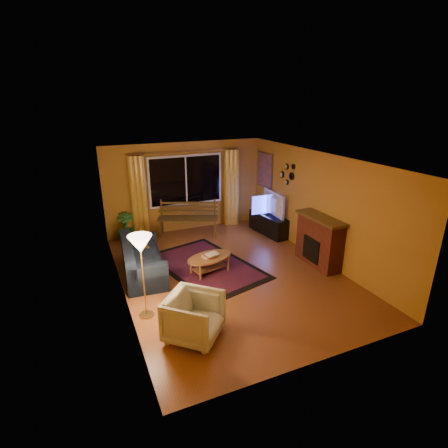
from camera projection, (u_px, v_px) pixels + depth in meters
name	position (u px, v px, depth m)	size (l,w,h in m)	color
floor	(229.00, 273.00, 7.68)	(4.50, 6.00, 0.02)	brown
ceiling	(230.00, 159.00, 6.81)	(4.50, 6.00, 0.02)	white
wall_back	(186.00, 187.00, 9.83)	(4.50, 0.02, 2.50)	#B9812B
wall_left	(118.00, 236.00, 6.40)	(0.02, 6.00, 2.50)	#B9812B
wall_right	(318.00, 207.00, 8.09)	(0.02, 6.00, 2.50)	#B9812B
window	(186.00, 180.00, 9.71)	(2.00, 0.02, 1.30)	black
curtain_rod	(185.00, 152.00, 9.39)	(0.03, 0.03, 3.20)	#BF8C3F
curtain_left	(139.00, 198.00, 9.26)	(0.36, 0.36, 2.24)	gold
curtain_right	(231.00, 188.00, 10.27)	(0.36, 0.36, 2.24)	gold
bench	(188.00, 227.00, 9.68)	(1.65, 0.48, 0.49)	#4B3919
potted_plant	(126.00, 228.00, 9.20)	(0.45, 0.45, 0.80)	#235B1E
sofa	(143.00, 258.00, 7.52)	(0.80, 1.86, 0.75)	black
dog	(141.00, 241.00, 7.82)	(0.31, 0.43, 0.47)	brown
armchair	(194.00, 315.00, 5.50)	(0.80, 0.75, 0.83)	beige
floor_lamp	(143.00, 277.00, 5.93)	(0.26, 0.26, 1.53)	#BF8C3F
rug	(206.00, 266.00, 7.98)	(1.75, 2.76, 0.02)	maroon
coffee_table	(210.00, 264.00, 7.64)	(1.06, 1.06, 0.39)	#9C6638
tv_console	(269.00, 224.00, 9.81)	(0.44, 1.33, 0.55)	black
television	(270.00, 204.00, 9.60)	(1.12, 0.15, 0.65)	black
fireplace	(319.00, 242.00, 7.91)	(0.40, 1.20, 1.10)	maroon
mirror_cluster	(287.00, 173.00, 9.00)	(0.06, 0.60, 0.56)	black
painting	(265.00, 170.00, 10.04)	(0.04, 0.76, 0.96)	orange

